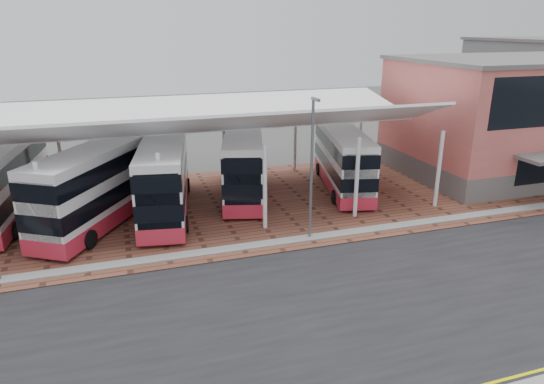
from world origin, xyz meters
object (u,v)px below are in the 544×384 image
object	(u,v)px
bus_1	(4,182)
bus_3	(165,177)
bus_5	(343,160)
terminal	(516,116)
bus_2	(102,185)
bus_4	(244,163)

from	to	relation	value
bus_1	bus_3	size ratio (longest dim) A/B	1.00
bus_3	bus_5	distance (m)	13.06
terminal	bus_2	world-z (taller)	terminal
bus_3	bus_5	xyz separation A→B (m)	(13.03, 0.91, -0.17)
bus_1	bus_5	bearing A→B (deg)	3.72
bus_2	bus_4	bearing A→B (deg)	46.19
bus_2	terminal	bearing A→B (deg)	33.99
bus_4	terminal	bearing A→B (deg)	12.71
terminal	bus_3	xyz separation A→B (m)	(-28.33, -0.88, -2.25)
bus_5	bus_3	bearing A→B (deg)	-162.22
bus_1	bus_5	xyz separation A→B (m)	(22.64, -1.12, -0.18)
bus_2	bus_3	bearing A→B (deg)	39.15
bus_3	bus_5	bearing A→B (deg)	13.41
bus_5	terminal	bearing A→B (deg)	13.65
bus_3	bus_4	distance (m)	6.11
bus_2	bus_3	distance (m)	3.84
bus_5	bus_4	bearing A→B (deg)	-174.74
bus_2	bus_4	distance (m)	9.90
bus_1	bus_3	xyz separation A→B (m)	(9.62, -2.03, -0.01)
bus_1	bus_3	world-z (taller)	bus_1
bus_3	terminal	bearing A→B (deg)	11.18
terminal	bus_4	size ratio (longest dim) A/B	1.62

